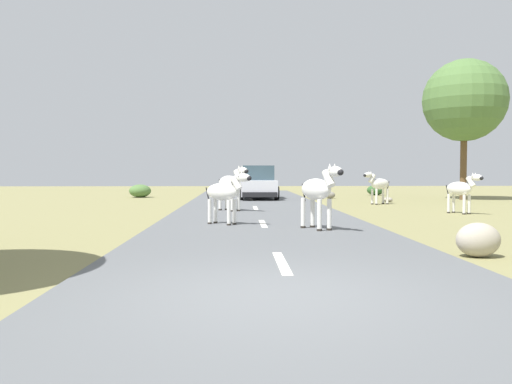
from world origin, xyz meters
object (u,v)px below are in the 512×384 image
zebra_1 (379,184)px  rock_0 (330,195)px  tree_0 (464,101)px  bush_1 (140,191)px  rock_1 (478,240)px  rock_4 (388,200)px  zebra_4 (231,184)px  bush_2 (375,190)px  zebra_3 (461,189)px  zebra_0 (318,190)px  zebra_2 (224,193)px  car_0 (257,183)px

zebra_1 → rock_0: (-1.26, 5.00, -0.71)m
tree_0 → bush_1: bearing=170.4°
rock_1 → rock_4: 16.00m
tree_0 → rock_1: (-7.63, -17.61, -4.87)m
rock_0 → zebra_4: bearing=-120.3°
tree_0 → bush_2: bearing=122.4°
zebra_1 → zebra_3: (1.50, -5.12, -0.03)m
bush_1 → rock_1: size_ratio=1.62×
zebra_0 → zebra_2: zebra_0 is taller
zebra_2 → zebra_0: bearing=96.8°
zebra_2 → zebra_4: size_ratio=0.87×
tree_0 → rock_0: (-6.74, 1.42, -4.98)m
zebra_2 → bush_2: bearing=-171.2°
zebra_0 → zebra_1: zebra_0 is taller
rock_1 → rock_4: rock_1 is taller
zebra_0 → bush_2: 19.99m
zebra_1 → zebra_2: 11.11m
tree_0 → zebra_1: bearing=-146.8°
bush_2 → zebra_2: bearing=-117.0°
zebra_2 → tree_0: tree_0 is taller
rock_1 → car_0: bearing=99.8°
zebra_1 → rock_4: size_ratio=3.30×
bush_2 → zebra_4: bearing=-124.5°
zebra_4 → zebra_0: bearing=73.7°
zebra_1 → bush_2: 8.99m
car_0 → rock_4: car_0 is taller
bush_2 → rock_4: size_ratio=2.30×
zebra_3 → rock_1: 9.65m
bush_1 → bush_2: 14.31m
zebra_0 → car_0: bearing=-111.1°
zebra_2 → car_0: 13.13m
zebra_1 → bush_2: size_ratio=1.44×
tree_0 → rock_1: 19.80m
bush_2 → rock_1: size_ratio=1.38×
bush_1 → zebra_0: bearing=-65.6°
zebra_1 → rock_4: bearing=-59.2°
zebra_0 → rock_4: zebra_0 is taller
zebra_0 → car_0: car_0 is taller
zebra_4 → tree_0: 14.92m
zebra_1 → zebra_2: (-6.70, -8.87, 0.02)m
bush_1 → zebra_2: bearing=-71.3°
zebra_2 → zebra_4: 4.73m
zebra_4 → rock_4: bearing=-179.2°
zebra_2 → bush_2: zebra_2 is taller
zebra_1 → rock_0: size_ratio=2.93×
zebra_2 → car_0: size_ratio=0.33×
tree_0 → rock_4: bearing=-157.2°
car_0 → bush_1: (-6.61, 2.32, -0.48)m
zebra_4 → bush_1: 11.92m
car_0 → zebra_0: bearing=93.0°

